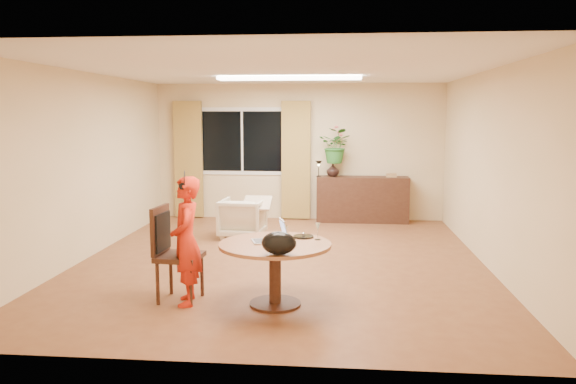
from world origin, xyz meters
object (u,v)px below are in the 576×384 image
object	(u,v)px
sideboard	(362,199)
dining_table	(275,256)
dining_chair	(180,254)
armchair	(243,218)
child	(186,241)

from	to	relation	value
sideboard	dining_table	bearing A→B (deg)	-102.87
dining_chair	sideboard	bearing A→B (deg)	71.00
dining_chair	armchair	size ratio (longest dim) A/B	1.45
dining_chair	armchair	xyz separation A→B (m)	(0.13, 3.19, -0.19)
dining_table	sideboard	distance (m)	4.94
dining_table	child	size ratio (longest dim) A/B	0.86
armchair	dining_table	bearing A→B (deg)	110.25
dining_chair	armchair	world-z (taller)	dining_chair
dining_chair	armchair	bearing A→B (deg)	92.91
dining_chair	child	distance (m)	0.22
dining_chair	child	bearing A→B (deg)	-38.32
dining_chair	child	size ratio (longest dim) A/B	0.75
dining_table	armchair	distance (m)	3.38
child	armchair	distance (m)	3.31
child	dining_table	bearing A→B (deg)	78.59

